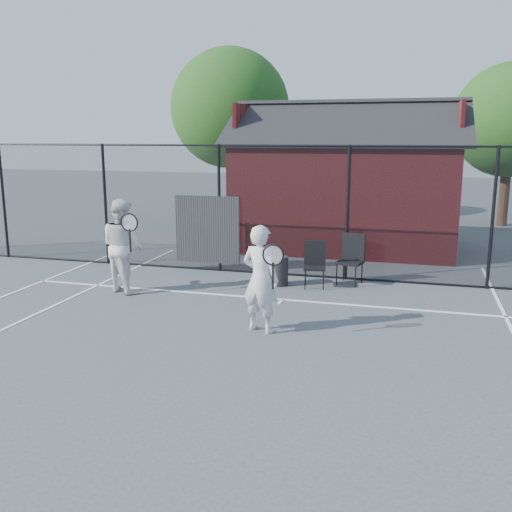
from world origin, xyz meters
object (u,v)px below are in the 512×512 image
(player_back, at_px, (123,245))
(waste_bin, at_px, (278,271))
(clubhouse, at_px, (346,191))
(chair_left, at_px, (315,266))
(player_front, at_px, (260,279))
(chair_right, at_px, (350,260))

(player_back, height_order, waste_bin, player_back)
(player_back, bearing_deg, waste_bin, 23.98)
(clubhouse, height_order, chair_left, clubhouse)
(clubhouse, height_order, player_front, clubhouse)
(clubhouse, relative_size, chair_right, 6.08)
(chair_left, height_order, chair_right, chair_right)
(player_back, relative_size, chair_left, 2.01)
(player_back, bearing_deg, clubhouse, 58.34)
(player_back, bearing_deg, chair_left, 19.35)
(player_front, bearing_deg, waste_bin, 97.87)
(player_front, relative_size, chair_left, 1.86)
(clubhouse, bearing_deg, waste_bin, -99.86)
(waste_bin, bearing_deg, clubhouse, 80.14)
(clubhouse, xyz_separation_m, chair_left, (-0.05, -4.90, -1.13))
(clubhouse, xyz_separation_m, waste_bin, (-0.85, -4.90, -1.29))
(clubhouse, distance_m, waste_bin, 5.14)
(clubhouse, xyz_separation_m, player_back, (-3.84, -6.23, -0.64))
(player_front, bearing_deg, chair_left, 82.74)
(chair_right, bearing_deg, player_front, -93.95)
(player_back, distance_m, waste_bin, 3.34)
(player_front, distance_m, chair_right, 3.68)
(clubhouse, height_order, player_back, clubhouse)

